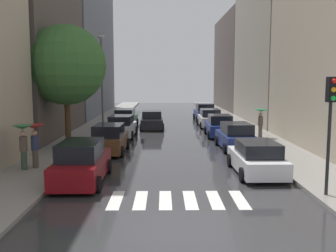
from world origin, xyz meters
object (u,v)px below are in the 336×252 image
(parked_car_right_second, at_px, (236,137))
(pedestrian_far_side, at_px, (261,117))
(parked_car_left_nearest, at_px, (82,163))
(car_midroad, at_px, (152,120))
(pedestrian_near_tree, at_px, (23,138))
(street_tree_left, at_px, (66,65))
(parked_car_right_fifth, at_px, (205,113))
(pedestrian_by_kerb, at_px, (35,137))
(parked_car_right_fourth, at_px, (210,119))
(traffic_light_right_corner, at_px, (331,110))
(parked_car_left_third, at_px, (122,127))
(parked_car_left_second, at_px, (109,139))
(parked_car_left_fourth, at_px, (125,119))
(parked_car_right_third, at_px, (219,126))
(parked_car_right_nearest, at_px, (257,158))
(lamp_post_left, at_px, (102,77))

(parked_car_right_second, distance_m, pedestrian_far_side, 4.82)
(parked_car_left_nearest, height_order, car_midroad, parked_car_left_nearest)
(pedestrian_near_tree, height_order, street_tree_left, street_tree_left)
(parked_car_right_fifth, relative_size, pedestrian_by_kerb, 1.98)
(parked_car_right_fourth, xyz_separation_m, traffic_light_right_corner, (1.72, -21.22, 2.51))
(parked_car_left_third, relative_size, parked_car_right_fourth, 1.04)
(parked_car_right_fifth, xyz_separation_m, car_midroad, (-5.38, -6.72, -0.08))
(parked_car_left_nearest, relative_size, parked_car_right_second, 1.06)
(parked_car_left_second, bearing_deg, parked_car_left_fourth, 2.38)
(parked_car_left_third, bearing_deg, parked_car_right_second, -122.65)
(parked_car_right_fifth, bearing_deg, street_tree_left, 144.52)
(parked_car_left_second, bearing_deg, car_midroad, -10.04)
(parked_car_left_second, height_order, parked_car_right_third, parked_car_left_second)
(car_midroad, bearing_deg, traffic_light_right_corner, -162.52)
(traffic_light_right_corner, bearing_deg, parked_car_right_fifth, 93.47)
(parked_car_right_second, xyz_separation_m, pedestrian_far_side, (2.54, 4.00, 0.88))
(parked_car_left_third, distance_m, parked_car_right_nearest, 13.77)
(parked_car_right_nearest, xyz_separation_m, street_tree_left, (-10.47, 7.22, 4.52))
(parked_car_right_nearest, bearing_deg, lamp_post_left, 32.60)
(parked_car_right_fourth, relative_size, traffic_light_right_corner, 0.99)
(parked_car_right_third, relative_size, pedestrian_near_tree, 1.93)
(parked_car_left_nearest, distance_m, parked_car_left_fourth, 18.76)
(pedestrian_far_side, distance_m, street_tree_left, 14.02)
(street_tree_left, bearing_deg, parked_car_left_second, -34.11)
(parked_car_right_nearest, distance_m, lamp_post_left, 17.49)
(parked_car_left_nearest, xyz_separation_m, parked_car_left_third, (0.28, 12.90, -0.06))
(car_midroad, distance_m, pedestrian_near_tree, 16.77)
(parked_car_left_fourth, xyz_separation_m, street_tree_left, (-2.69, -10.18, 4.46))
(lamp_post_left, bearing_deg, parked_car_right_nearest, -56.82)
(parked_car_right_third, bearing_deg, pedestrian_far_side, -115.34)
(parked_car_right_second, distance_m, lamp_post_left, 13.06)
(pedestrian_near_tree, distance_m, pedestrian_far_side, 16.78)
(parked_car_left_third, bearing_deg, parked_car_right_fifth, -31.51)
(parked_car_right_nearest, bearing_deg, parked_car_right_third, -0.43)
(street_tree_left, xyz_separation_m, lamp_post_left, (1.13, 7.06, -0.68))
(parked_car_left_nearest, xyz_separation_m, parked_car_left_fourth, (-0.00, 18.76, -0.05))
(parked_car_left_fourth, relative_size, parked_car_right_nearest, 1.04)
(car_midroad, bearing_deg, street_tree_left, 148.48)
(pedestrian_by_kerb, bearing_deg, parked_car_right_third, -120.12)
(parked_car_left_third, xyz_separation_m, lamp_post_left, (-1.84, 2.74, 3.80))
(lamp_post_left, bearing_deg, pedestrian_by_kerb, -94.60)
(parked_car_left_third, bearing_deg, parked_car_left_fourth, 4.71)
(parked_car_right_fifth, bearing_deg, parked_car_right_second, 178.87)
(parked_car_left_nearest, xyz_separation_m, street_tree_left, (-2.69, 8.58, 4.41))
(lamp_post_left, bearing_deg, parked_car_right_second, -40.17)
(parked_car_left_fourth, relative_size, parked_car_right_fourth, 1.10)
(parked_car_right_second, bearing_deg, street_tree_left, 82.49)
(pedestrian_near_tree, bearing_deg, lamp_post_left, 80.79)
(parked_car_left_fourth, distance_m, pedestrian_by_kerb, 16.89)
(parked_car_left_third, distance_m, pedestrian_far_side, 10.37)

